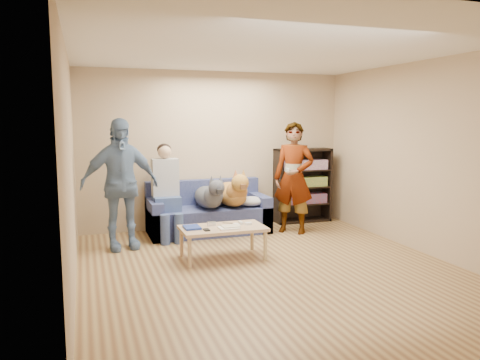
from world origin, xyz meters
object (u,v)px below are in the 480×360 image
object	(u,v)px
person_standing_right	(294,178)
bookshelf	(302,184)
camera_silver	(212,224)
dog_tan	(233,193)
notebook_blue	(192,227)
sofa	(208,215)
person_seated	(166,188)
dog_gray	(210,196)
person_standing_left	(120,184)
coffee_table	(223,230)

from	to	relation	value
person_standing_right	bookshelf	size ratio (longest dim) A/B	1.36
camera_silver	dog_tan	size ratio (longest dim) A/B	0.09
bookshelf	notebook_blue	bearing A→B (deg)	-145.41
sofa	person_seated	bearing A→B (deg)	-169.45
person_seated	bookshelf	distance (m)	2.51
sofa	dog_gray	size ratio (longest dim) A/B	1.53
dog_tan	person_standing_left	bearing A→B (deg)	-167.73
sofa	dog_gray	world-z (taller)	dog_gray
dog_gray	bookshelf	xyz separation A→B (m)	(1.82, 0.46, 0.05)
notebook_blue	bookshelf	xyz separation A→B (m)	(2.38, 1.64, 0.25)
dog_gray	dog_tan	distance (m)	0.40
person_seated	coffee_table	size ratio (longest dim) A/B	1.34
person_seated	camera_silver	bearing A→B (deg)	-72.34
dog_gray	coffee_table	size ratio (longest dim) A/B	1.13
person_standing_right	coffee_table	xyz separation A→B (m)	(-1.48, -0.99, -0.51)
person_standing_left	dog_tan	size ratio (longest dim) A/B	1.55
person_standing_left	dog_gray	world-z (taller)	person_standing_left
person_standing_left	dog_tan	xyz separation A→B (m)	(1.77, 0.39, -0.26)
sofa	dog_tan	world-z (taller)	dog_tan
person_standing_right	dog_gray	size ratio (longest dim) A/B	1.43
notebook_blue	person_seated	size ratio (longest dim) A/B	0.18
person_standing_right	person_standing_left	world-z (taller)	person_standing_left
person_standing_right	notebook_blue	distance (m)	2.15
camera_silver	coffee_table	bearing A→B (deg)	-45.00
person_standing_right	coffee_table	size ratio (longest dim) A/B	1.61
camera_silver	bookshelf	xyz separation A→B (m)	(2.10, 1.57, 0.23)
person_standing_left	person_seated	world-z (taller)	person_standing_left
dog_tan	coffee_table	world-z (taller)	dog_tan
person_seated	coffee_table	bearing A→B (deg)	-69.19
dog_gray	person_standing_left	bearing A→B (deg)	-166.89
sofa	person_seated	xyz separation A→B (m)	(-0.68, -0.13, 0.49)
camera_silver	coffee_table	size ratio (longest dim) A/B	0.10
person_seated	sofa	bearing A→B (deg)	10.55
sofa	notebook_blue	bearing A→B (deg)	-112.28
notebook_blue	person_seated	bearing A→B (deg)	94.67
person_standing_right	dog_tan	distance (m)	1.00
person_standing_left	dog_tan	distance (m)	1.83
person_standing_left	bookshelf	size ratio (longest dim) A/B	1.41
bookshelf	camera_silver	bearing A→B (deg)	-143.19
bookshelf	dog_gray	bearing A→B (deg)	-165.71
person_standing_right	person_seated	world-z (taller)	person_standing_right
notebook_blue	camera_silver	size ratio (longest dim) A/B	2.36
person_standing_left	person_seated	size ratio (longest dim) A/B	1.25
notebook_blue	coffee_table	bearing A→B (deg)	-7.13
camera_silver	coffee_table	distance (m)	0.18
person_standing_left	camera_silver	distance (m)	1.43
sofa	dog_tan	xyz separation A→B (m)	(0.37, -0.17, 0.37)
camera_silver	dog_tan	xyz separation A→B (m)	(0.67, 1.17, 0.21)
dog_tan	bookshelf	world-z (taller)	bookshelf
coffee_table	dog_tan	bearing A→B (deg)	66.87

